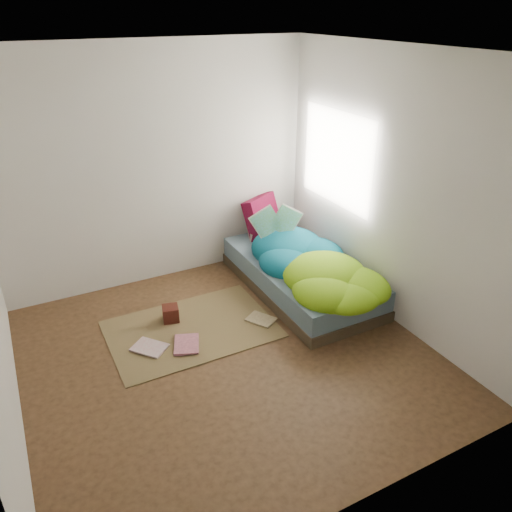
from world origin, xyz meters
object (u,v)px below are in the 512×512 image
at_px(bed, 300,276).
at_px(floor_book_b, 174,345).
at_px(wooden_box, 171,313).
at_px(floor_book_a, 143,355).
at_px(open_book, 276,213).
at_px(pillow_magenta, 262,217).

distance_m(bed, floor_book_b, 1.67).
bearing_deg(floor_book_b, bed, 34.29).
xyz_separation_m(wooden_box, floor_book_a, (-0.42, -0.43, -0.07)).
height_order(open_book, floor_book_b, open_book).
xyz_separation_m(open_book, floor_book_b, (-1.49, -0.71, -0.80)).
height_order(pillow_magenta, open_book, open_book).
relative_size(bed, floor_book_a, 6.51).
bearing_deg(bed, wooden_box, 177.45).
distance_m(pillow_magenta, floor_book_a, 2.31).
height_order(wooden_box, floor_book_a, wooden_box).
bearing_deg(open_book, bed, -54.95).
xyz_separation_m(bed, floor_book_b, (-1.62, -0.37, -0.14)).
height_order(open_book, floor_book_a, open_book).
bearing_deg(pillow_magenta, floor_book_b, -170.48).
bearing_deg(wooden_box, pillow_magenta, 27.89).
height_order(bed, open_book, open_book).
relative_size(pillow_magenta, open_book, 1.01).
xyz_separation_m(bed, pillow_magenta, (-0.03, 0.84, 0.42)).
distance_m(pillow_magenta, wooden_box, 1.73).
bearing_deg(floor_book_a, wooden_box, 5.99).
relative_size(floor_book_a, floor_book_b, 0.99).
distance_m(bed, wooden_box, 1.50).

